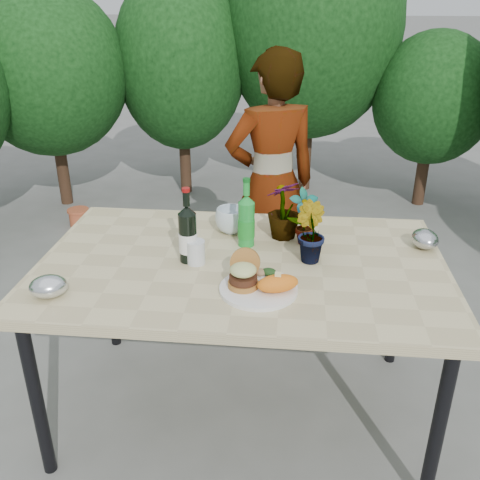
# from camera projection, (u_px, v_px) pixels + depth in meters

# --- Properties ---
(ground) EXTENTS (80.00, 80.00, 0.00)m
(ground) POSITION_uv_depth(u_px,v_px,m) (242.00, 407.00, 2.43)
(ground) COLOR #61615D
(ground) RESTS_ON ground
(patio_table) EXTENTS (1.60, 1.00, 0.75)m
(patio_table) POSITION_uv_depth(u_px,v_px,m) (242.00, 274.00, 2.14)
(patio_table) COLOR #CABA87
(patio_table) RESTS_ON ground
(shrub_hedge) EXTENTS (6.99, 5.16, 2.42)m
(shrub_hedge) POSITION_uv_depth(u_px,v_px,m) (310.00, 84.00, 3.38)
(shrub_hedge) COLOR #382316
(shrub_hedge) RESTS_ON ground
(dinner_plate) EXTENTS (0.28, 0.28, 0.01)m
(dinner_plate) POSITION_uv_depth(u_px,v_px,m) (259.00, 289.00, 1.90)
(dinner_plate) COLOR white
(dinner_plate) RESTS_ON patio_table
(burger_stack) EXTENTS (0.11, 0.16, 0.11)m
(burger_stack) POSITION_uv_depth(u_px,v_px,m) (244.00, 273.00, 1.90)
(burger_stack) COLOR #B7722D
(burger_stack) RESTS_ON dinner_plate
(sweet_potato) EXTENTS (0.17, 0.12, 0.06)m
(sweet_potato) POSITION_uv_depth(u_px,v_px,m) (278.00, 283.00, 1.86)
(sweet_potato) COLOR orange
(sweet_potato) RESTS_ON dinner_plate
(grilled_veg) EXTENTS (0.08, 0.05, 0.03)m
(grilled_veg) POSITION_uv_depth(u_px,v_px,m) (265.00, 272.00, 1.97)
(grilled_veg) COLOR olive
(grilled_veg) RESTS_ON dinner_plate
(wine_bottle) EXTENTS (0.07, 0.07, 0.30)m
(wine_bottle) POSITION_uv_depth(u_px,v_px,m) (188.00, 235.00, 2.07)
(wine_bottle) COLOR black
(wine_bottle) RESTS_ON patio_table
(sparkling_water) EXTENTS (0.07, 0.07, 0.29)m
(sparkling_water) POSITION_uv_depth(u_px,v_px,m) (246.00, 221.00, 2.20)
(sparkling_water) COLOR #1A9430
(sparkling_water) RESTS_ON patio_table
(plastic_cup) EXTENTS (0.07, 0.07, 0.09)m
(plastic_cup) POSITION_uv_depth(u_px,v_px,m) (196.00, 252.00, 2.08)
(plastic_cup) COLOR silver
(plastic_cup) RESTS_ON patio_table
(seedling_left) EXTENTS (0.15, 0.13, 0.24)m
(seedling_left) POSITION_uv_depth(u_px,v_px,m) (304.00, 217.00, 2.21)
(seedling_left) COLOR #1F501B
(seedling_left) RESTS_ON patio_table
(seedling_mid) EXTENTS (0.16, 0.17, 0.24)m
(seedling_mid) POSITION_uv_depth(u_px,v_px,m) (310.00, 232.00, 2.07)
(seedling_mid) COLOR #1F511C
(seedling_mid) RESTS_ON patio_table
(seedling_right) EXTENTS (0.20, 0.20, 0.25)m
(seedling_right) POSITION_uv_depth(u_px,v_px,m) (284.00, 210.00, 2.27)
(seedling_right) COLOR #2A591E
(seedling_right) RESTS_ON patio_table
(blue_bowl) EXTENTS (0.17, 0.17, 0.11)m
(blue_bowl) POSITION_uv_depth(u_px,v_px,m) (231.00, 220.00, 2.34)
(blue_bowl) COLOR silver
(blue_bowl) RESTS_ON patio_table
(foil_packet_left) EXTENTS (0.16, 0.14, 0.08)m
(foil_packet_left) POSITION_uv_depth(u_px,v_px,m) (48.00, 286.00, 1.85)
(foil_packet_left) COLOR silver
(foil_packet_left) RESTS_ON patio_table
(foil_packet_right) EXTENTS (0.12, 0.14, 0.08)m
(foil_packet_right) POSITION_uv_depth(u_px,v_px,m) (425.00, 239.00, 2.21)
(foil_packet_right) COLOR #B0B2B7
(foil_packet_right) RESTS_ON patio_table
(person) EXTENTS (0.63, 0.53, 1.47)m
(person) POSITION_uv_depth(u_px,v_px,m) (271.00, 184.00, 3.00)
(person) COLOR #8D5F46
(person) RESTS_ON ground
(terracotta_pot) EXTENTS (0.17, 0.17, 0.14)m
(terracotta_pot) POSITION_uv_depth(u_px,v_px,m) (79.00, 217.00, 4.27)
(terracotta_pot) COLOR #C15531
(terracotta_pot) RESTS_ON ground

